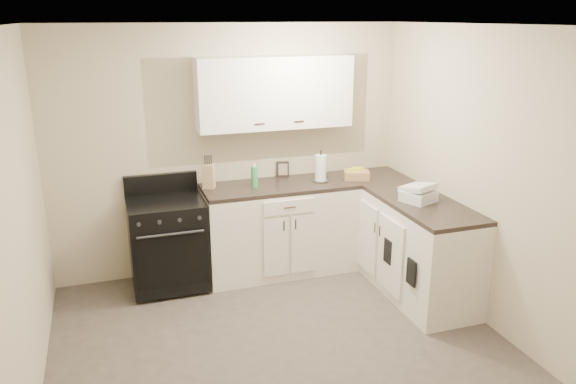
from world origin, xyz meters
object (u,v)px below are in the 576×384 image
object	(u,v)px
wicker_basket	(356,175)
countertop_grill	(419,196)
stove	(168,243)
knife_block	(209,176)
paper_towel	(321,168)

from	to	relation	value
wicker_basket	countertop_grill	size ratio (longest dim) A/B	0.95
countertop_grill	stove	bearing A→B (deg)	135.38
stove	knife_block	distance (m)	0.76
wicker_basket	knife_block	bearing A→B (deg)	173.67
knife_block	countertop_grill	size ratio (longest dim) A/B	0.89
knife_block	paper_towel	world-z (taller)	paper_towel
stove	paper_towel	bearing A→B (deg)	-0.07
stove	wicker_basket	world-z (taller)	wicker_basket
countertop_grill	knife_block	bearing A→B (deg)	127.13
stove	paper_towel	distance (m)	1.69
knife_block	countertop_grill	bearing A→B (deg)	-5.78
stove	countertop_grill	bearing A→B (deg)	-22.10
wicker_basket	countertop_grill	world-z (taller)	countertop_grill
stove	wicker_basket	xyz separation A→B (m)	(1.96, -0.04, 0.52)
stove	knife_block	world-z (taller)	knife_block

